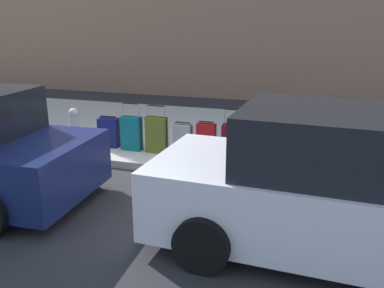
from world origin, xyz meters
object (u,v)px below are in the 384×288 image
parked_car_white_0 (341,190)px  suitcase_navy_1 (293,148)px  suitcase_maroon_3 (232,141)px  suitcase_red_4 (206,140)px  suitcase_teal_7 (132,133)px  fire_hydrant (75,125)px  suitcase_teal_0 (325,146)px  suitcase_black_2 (262,140)px  suitcase_navy_8 (109,132)px  suitcase_silver_5 (183,139)px  bollard_post (41,124)px  suitcase_olive_6 (157,135)px

parked_car_white_0 → suitcase_navy_1: bearing=-75.0°
suitcase_maroon_3 → suitcase_red_4: bearing=7.5°
suitcase_teal_7 → parked_car_white_0: parked_car_white_0 is taller
fire_hydrant → suitcase_red_4: bearing=179.4°
suitcase_teal_0 → suitcase_navy_1: size_ratio=1.10×
suitcase_teal_7 → fire_hydrant: bearing=-2.5°
suitcase_teal_0 → parked_car_white_0: 2.69m
suitcase_black_2 → suitcase_navy_8: bearing=0.6°
suitcase_teal_0 → suitcase_red_4: size_ratio=1.47×
parked_car_white_0 → suitcase_red_4: bearing=-48.4°
suitcase_silver_5 → fire_hydrant: fire_hydrant is taller
suitcase_navy_1 → suitcase_teal_7: bearing=1.4°
bollard_post → suitcase_maroon_3: bearing=-177.3°
suitcase_olive_6 → bollard_post: suitcase_olive_6 is taller
suitcase_navy_1 → suitcase_navy_8: bearing=0.3°
suitcase_teal_7 → suitcase_black_2: bearing=-178.0°
suitcase_black_2 → parked_car_white_0: 2.95m
suitcase_teal_7 → fire_hydrant: suitcase_teal_7 is taller
suitcase_maroon_3 → suitcase_black_2: bearing=179.6°
suitcase_navy_1 → suitcase_maroon_3: size_ratio=0.98×
suitcase_maroon_3 → fire_hydrant: (3.33, 0.04, 0.07)m
suitcase_olive_6 → fire_hydrant: size_ratio=1.26×
suitcase_silver_5 → parked_car_white_0: size_ratio=0.14×
suitcase_navy_1 → suitcase_teal_7: (3.12, 0.08, 0.03)m
suitcase_black_2 → suitcase_navy_1: bearing=178.6°
suitcase_red_4 → bollard_post: bearing=2.0°
suitcase_black_2 → fire_hydrant: bearing=0.5°
suitcase_navy_1 → parked_car_white_0: (-0.70, 2.64, 0.35)m
suitcase_teal_7 → bollard_post: 2.03m
suitcase_black_2 → parked_car_white_0: parked_car_white_0 is taller
suitcase_navy_8 → fire_hydrant: fire_hydrant is taller
bollard_post → parked_car_white_0: bearing=157.1°
suitcase_teal_0 → suitcase_black_2: 1.10m
suitcase_navy_8 → parked_car_white_0: 5.09m
suitcase_teal_7 → suitcase_navy_8: size_ratio=1.48×
suitcase_red_4 → fire_hydrant: (2.85, -0.03, 0.07)m
suitcase_red_4 → suitcase_olive_6: bearing=2.3°
suitcase_navy_1 → suitcase_black_2: 0.57m
suitcase_red_4 → suitcase_maroon_3: bearing=-172.5°
suitcase_navy_8 → fire_hydrant: size_ratio=0.86×
fire_hydrant → suitcase_maroon_3: bearing=-179.4°
suitcase_silver_5 → suitcase_navy_8: (1.58, 0.02, 0.01)m
suitcase_maroon_3 → suitcase_red_4: suitcase_maroon_3 is taller
suitcase_teal_0 → suitcase_navy_1: 0.54m
suitcase_black_2 → suitcase_olive_6: suitcase_black_2 is taller
suitcase_teal_7 → fire_hydrant: size_ratio=1.28×
suitcase_teal_0 → suitcase_navy_1: suitcase_teal_0 is taller
suitcase_maroon_3 → suitcase_teal_7: bearing=2.7°
suitcase_black_2 → suitcase_red_4: (1.03, 0.06, -0.07)m
suitcase_navy_8 → fire_hydrant: 0.80m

